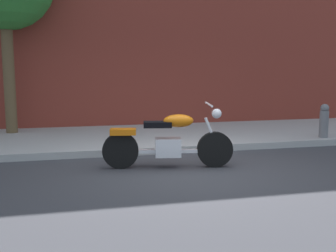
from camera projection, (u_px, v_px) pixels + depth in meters
name	position (u px, v px, depth m)	size (l,w,h in m)	color
ground_plane	(189.00, 170.00, 6.98)	(60.00, 60.00, 0.00)	#38383D
sidewalk	(154.00, 137.00, 9.85)	(19.32, 3.30, 0.14)	#A4A4A4
motorcycle	(168.00, 142.00, 7.09)	(2.25, 0.78, 1.12)	black
fire_hydrant	(324.00, 124.00, 9.33)	(0.20, 0.20, 0.91)	slate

